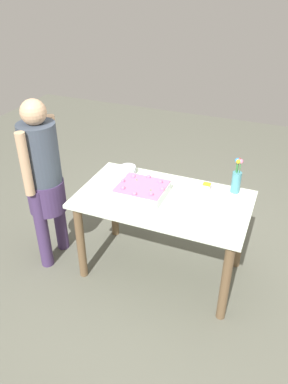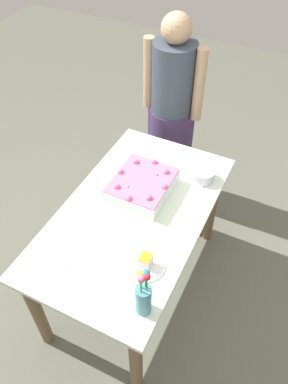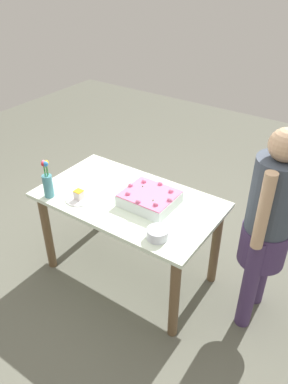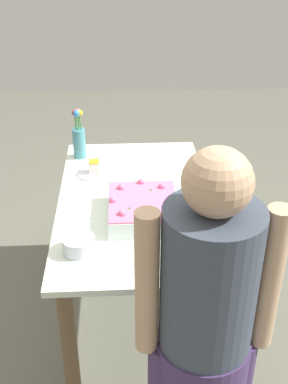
# 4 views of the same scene
# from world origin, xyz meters

# --- Properties ---
(ground_plane) EXTENTS (8.00, 8.00, 0.00)m
(ground_plane) POSITION_xyz_m (0.00, 0.00, 0.00)
(ground_plane) COLOR #5E5F52
(dining_table) EXTENTS (1.36, 0.78, 0.76)m
(dining_table) POSITION_xyz_m (0.00, 0.00, 0.62)
(dining_table) COLOR silver
(dining_table) RESTS_ON ground_plane
(sheet_cake) EXTENTS (0.38, 0.33, 0.12)m
(sheet_cake) POSITION_xyz_m (0.17, 0.03, 0.81)
(sheet_cake) COLOR white
(sheet_cake) RESTS_ON dining_table
(serving_plate_with_slice) EXTENTS (0.20, 0.20, 0.08)m
(serving_plate_with_slice) POSITION_xyz_m (-0.29, -0.22, 0.78)
(serving_plate_with_slice) COLOR white
(serving_plate_with_slice) RESTS_ON dining_table
(cake_knife) EXTENTS (0.09, 0.18, 0.00)m
(cake_knife) POSITION_xyz_m (-0.43, 0.21, 0.76)
(cake_knife) COLOR silver
(cake_knife) RESTS_ON dining_table
(flower_vase) EXTENTS (0.07, 0.07, 0.30)m
(flower_vase) POSITION_xyz_m (-0.50, -0.31, 0.88)
(flower_vase) COLOR teal
(flower_vase) RESTS_ON dining_table
(fruit_bowl) EXTENTS (0.14, 0.14, 0.07)m
(fruit_bowl) POSITION_xyz_m (0.42, -0.26, 0.79)
(fruit_bowl) COLOR silver
(fruit_bowl) RESTS_ON dining_table
(person_standing) EXTENTS (0.31, 0.45, 1.49)m
(person_standing) POSITION_xyz_m (0.98, 0.19, 0.85)
(person_standing) COLOR #43305A
(person_standing) RESTS_ON ground_plane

